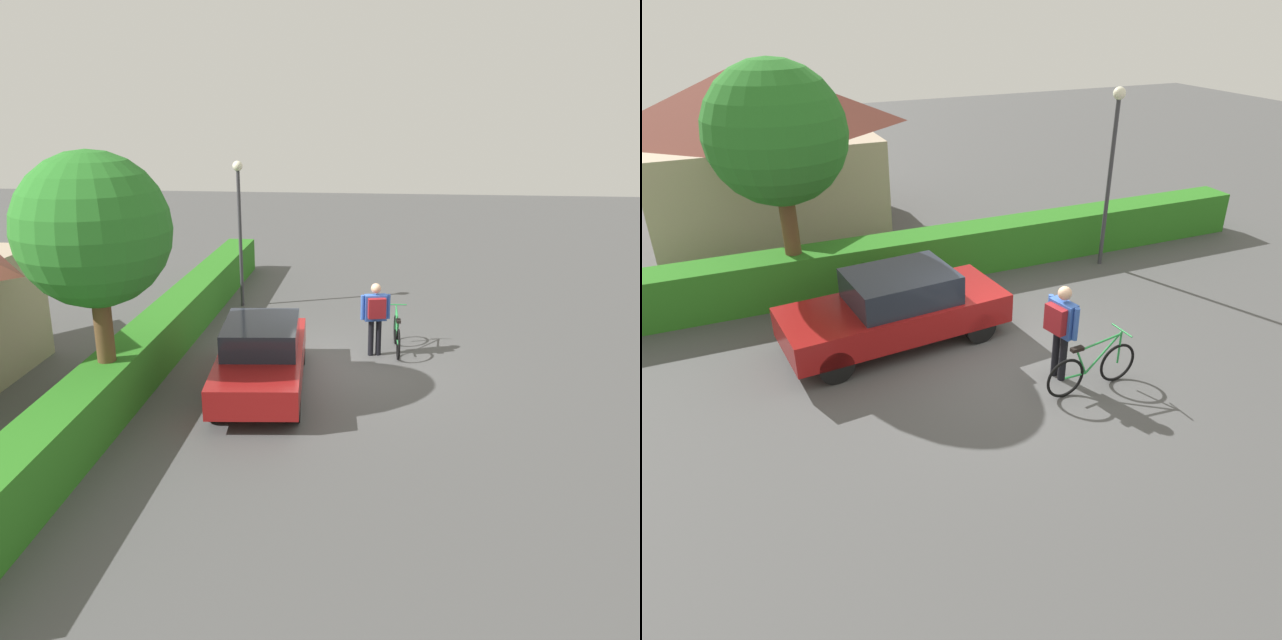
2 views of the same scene
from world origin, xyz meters
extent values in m
plane|color=#4B4B4B|center=(0.00, 0.00, 0.00)|extent=(60.00, 60.00, 0.00)
cube|color=#2B761E|center=(0.00, 4.15, 0.53)|extent=(17.67, 0.90, 1.07)
cube|color=tan|center=(-2.82, 9.35, 1.31)|extent=(5.84, 5.06, 2.63)
pyramid|color=brown|center=(-2.82, 9.35, 3.53)|extent=(6.13, 5.31, 1.80)
cube|color=maroon|center=(-1.52, 1.51, 0.59)|extent=(4.32, 2.06, 0.57)
cube|color=#1E232D|center=(-1.37, 1.53, 1.15)|extent=(2.04, 1.65, 0.55)
cylinder|color=black|center=(-0.17, 2.40, 0.31)|extent=(0.63, 0.24, 0.62)
cylinder|color=black|center=(-0.04, 0.90, 0.31)|extent=(0.63, 0.24, 0.62)
cylinder|color=black|center=(-3.01, 2.13, 0.31)|extent=(0.63, 0.24, 0.62)
cylinder|color=black|center=(-2.87, 0.63, 0.31)|extent=(0.63, 0.24, 0.62)
torus|color=black|center=(1.55, -1.24, 0.36)|extent=(0.72, 0.09, 0.72)
torus|color=black|center=(0.48, -1.30, 0.36)|extent=(0.72, 0.09, 0.72)
cylinder|color=#268C3F|center=(1.22, -1.26, 0.65)|extent=(0.69, 0.07, 0.65)
cylinder|color=#268C3F|center=(0.78, -1.28, 0.59)|extent=(0.26, 0.05, 0.51)
cylinder|color=#268C3F|center=(1.08, -1.26, 0.87)|extent=(0.85, 0.08, 0.14)
cylinder|color=#268C3F|center=(0.69, -1.28, 0.35)|extent=(0.41, 0.06, 0.05)
cylinder|color=#268C3F|center=(1.55, -1.24, 0.66)|extent=(0.04, 0.04, 0.60)
cube|color=black|center=(0.66, -1.29, 0.87)|extent=(0.22, 0.11, 0.06)
cylinder|color=#268C3F|center=(1.55, -1.24, 0.99)|extent=(0.05, 0.50, 0.03)
cylinder|color=black|center=(0.68, -0.66, 0.43)|extent=(0.13, 0.13, 0.86)
cylinder|color=black|center=(0.72, -0.84, 0.43)|extent=(0.13, 0.13, 0.86)
cube|color=#3359B2|center=(0.70, -0.75, 1.17)|extent=(0.31, 0.53, 0.61)
sphere|color=tan|center=(0.70, -0.75, 1.62)|extent=(0.23, 0.23, 0.23)
cylinder|color=#3359B2|center=(0.63, -0.45, 1.18)|extent=(0.09, 0.09, 0.58)
cylinder|color=#3359B2|center=(0.76, -1.04, 1.18)|extent=(0.09, 0.09, 0.58)
cube|color=maroon|center=(0.54, -0.78, 1.20)|extent=(0.25, 0.43, 0.46)
cylinder|color=#38383D|center=(4.32, 3.18, 1.94)|extent=(0.10, 0.10, 3.88)
sphere|color=#F2EDCC|center=(4.32, 3.18, 4.00)|extent=(0.28, 0.28, 0.28)
cylinder|color=brown|center=(-2.88, 4.17, 1.35)|extent=(0.34, 0.34, 2.70)
sphere|color=#287225|center=(-2.88, 4.17, 3.53)|extent=(2.76, 2.76, 2.76)
camera|label=1|loc=(-13.95, -0.96, 5.65)|focal=37.28mm
camera|label=2|loc=(-4.32, -8.10, 5.88)|focal=33.65mm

